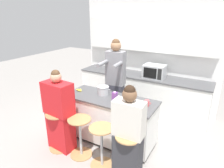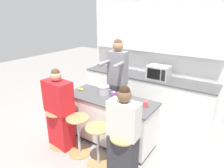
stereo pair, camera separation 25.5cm
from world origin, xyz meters
name	(u,v)px [view 2 (the right image)]	position (x,y,z in m)	size (l,w,h in m)	color
ground_plane	(110,140)	(0.00, 0.00, 0.00)	(16.00, 16.00, 0.00)	gray
wall_back	(153,47)	(0.00, 1.81, 1.54)	(3.41, 0.22, 2.70)	white
back_counter	(145,94)	(0.00, 1.50, 0.45)	(3.16, 0.64, 0.91)	white
kitchen_island	(110,120)	(0.00, 0.00, 0.45)	(1.69, 0.66, 0.88)	black
bar_stool_leftmost	(58,127)	(-0.67, -0.66, 0.39)	(0.39, 0.39, 0.70)	tan
bar_stool_center_left	(79,134)	(-0.22, -0.61, 0.39)	(0.39, 0.39, 0.70)	tan
bar_stool_center_right	(98,144)	(0.22, -0.65, 0.39)	(0.39, 0.39, 0.70)	tan
bar_stool_rightmost	(123,155)	(0.67, -0.64, 0.39)	(0.39, 0.39, 0.70)	tan
person_cooking	(117,85)	(-0.19, 0.53, 0.94)	(0.43, 0.63, 1.86)	#383842
person_wrapped_blanket	(59,112)	(-0.65, -0.62, 0.69)	(0.54, 0.33, 1.47)	red
person_seated_near	(123,138)	(0.66, -0.62, 0.66)	(0.44, 0.28, 1.45)	#333338
cooking_pot	(104,90)	(-0.20, 0.09, 0.96)	(0.31, 0.22, 0.16)	#B7BABC
fruit_bowl	(122,105)	(0.36, -0.17, 0.91)	(0.23, 0.23, 0.06)	#B7BABC
coffee_cup_near	(146,104)	(0.68, 0.04, 0.93)	(0.11, 0.08, 0.10)	#DB4C51
banana_bunch	(81,89)	(-0.70, 0.00, 0.90)	(0.14, 0.10, 0.05)	yellow
juice_carton	(114,97)	(0.14, -0.08, 0.97)	(0.08, 0.08, 0.19)	#7A428E
microwave	(158,72)	(0.31, 1.46, 1.06)	(0.48, 0.36, 0.30)	#B2B5B7
potted_plant	(116,66)	(-0.84, 1.50, 1.04)	(0.17, 0.17, 0.25)	#A86042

